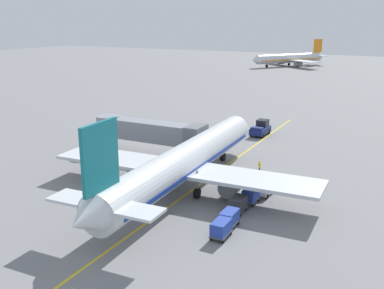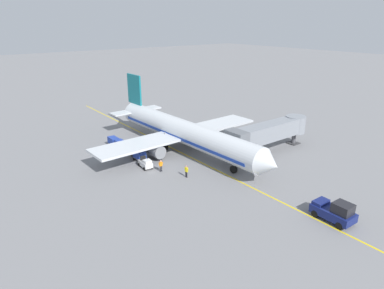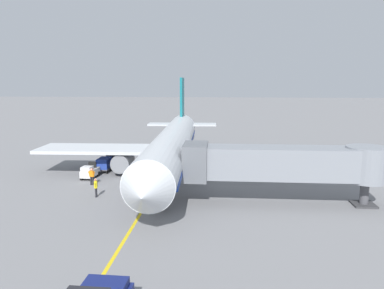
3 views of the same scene
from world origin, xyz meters
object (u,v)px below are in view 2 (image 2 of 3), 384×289
object	(u,v)px
baggage_tug_lead	(146,163)
baggage_cart_front	(139,155)
baggage_cart_third_in_train	(121,144)
ground_crew_wing_walker	(161,165)
parked_airliner	(183,132)
baggage_cart_tail_end	(113,141)
jet_bridge	(269,132)
baggage_cart_second_in_train	(133,149)
ground_crew_loader	(186,171)
pushback_tractor	(335,211)

from	to	relation	value
baggage_tug_lead	baggage_cart_front	distance (m)	2.99
baggage_cart_third_in_train	ground_crew_wing_walker	xyz separation A→B (m)	(-0.59, 11.28, 0.00)
baggage_tug_lead	baggage_cart_front	size ratio (longest dim) A/B	0.89
ground_crew_wing_walker	baggage_cart_third_in_train	bearing A→B (deg)	-86.99
parked_airliner	baggage_cart_front	world-z (taller)	parked_airliner
baggage_cart_tail_end	jet_bridge	bearing A→B (deg)	136.41
baggage_cart_second_in_train	jet_bridge	bearing A→B (deg)	146.00
baggage_tug_lead	baggage_cart_second_in_train	bearing A→B (deg)	-99.79
parked_airliner	baggage_cart_front	distance (m)	8.16
baggage_cart_front	baggage_cart_tail_end	world-z (taller)	same
baggage_tug_lead	baggage_cart_third_in_train	distance (m)	8.92
baggage_cart_tail_end	ground_crew_loader	world-z (taller)	ground_crew_loader
baggage_cart_second_in_train	baggage_cart_third_in_train	distance (m)	3.36
jet_bridge	baggage_cart_tail_end	world-z (taller)	jet_bridge
jet_bridge	pushback_tractor	xyz separation A→B (m)	(10.04, 17.65, -2.36)
pushback_tractor	baggage_cart_third_in_train	distance (m)	34.10
baggage_tug_lead	baggage_cart_second_in_train	world-z (taller)	baggage_tug_lead
baggage_cart_third_in_train	baggage_tug_lead	bearing A→B (deg)	86.90
parked_airliner	baggage_tug_lead	distance (m)	9.17
baggage_cart_tail_end	ground_crew_wing_walker	size ratio (longest dim) A/B	1.72
pushback_tractor	baggage_cart_front	distance (m)	28.27
pushback_tractor	baggage_cart_second_in_train	size ratio (longest dim) A/B	1.53
parked_airliner	baggage_cart_second_in_train	size ratio (longest dim) A/B	12.85
jet_bridge	baggage_tug_lead	size ratio (longest dim) A/B	6.44
baggage_cart_tail_end	ground_crew_wing_walker	distance (m)	13.57
baggage_tug_lead	baggage_cart_tail_end	distance (m)	11.18
baggage_cart_second_in_train	baggage_cart_third_in_train	size ratio (longest dim) A/B	1.00
baggage_cart_tail_end	parked_airliner	bearing A→B (deg)	133.27
baggage_cart_tail_end	ground_crew_loader	xyz separation A→B (m)	(-2.48, 17.26, 0.00)
parked_airliner	ground_crew_wing_walker	bearing A→B (deg)	33.37
ground_crew_loader	jet_bridge	bearing A→B (deg)	178.53
baggage_cart_front	ground_crew_loader	size ratio (longest dim) A/B	1.72
jet_bridge	ground_crew_loader	xyz separation A→B (m)	(16.09, -0.41, -2.51)
pushback_tractor	baggage_cart_tail_end	size ratio (longest dim) A/B	1.53
baggage_tug_lead	baggage_cart_tail_end	bearing A→B (deg)	-91.57
pushback_tractor	baggage_tug_lead	world-z (taller)	pushback_tractor
baggage_cart_front	baggage_cart_tail_end	size ratio (longest dim) A/B	1.00
jet_bridge	ground_crew_loader	size ratio (longest dim) A/B	9.82
ground_crew_wing_walker	baggage_cart_second_in_train	bearing A→B (deg)	-89.19
jet_bridge	ground_crew_wing_walker	world-z (taller)	jet_bridge
jet_bridge	baggage_cart_tail_end	size ratio (longest dim) A/B	5.72
baggage_tug_lead	baggage_cart_second_in_train	size ratio (longest dim) A/B	0.89
parked_airliner	baggage_cart_front	size ratio (longest dim) A/B	12.85
baggage_tug_lead	pushback_tractor	bearing A→B (deg)	110.08
jet_bridge	baggage_tug_lead	xyz separation A→B (m)	(18.87, -6.50, -2.75)
pushback_tractor	ground_crew_wing_walker	bearing A→B (deg)	-70.40
baggage_cart_front	pushback_tractor	bearing A→B (deg)	106.84
pushback_tractor	baggage_cart_second_in_train	world-z (taller)	pushback_tractor
baggage_cart_second_in_train	ground_crew_wing_walker	world-z (taller)	ground_crew_wing_walker
pushback_tractor	ground_crew_wing_walker	distance (m)	23.11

